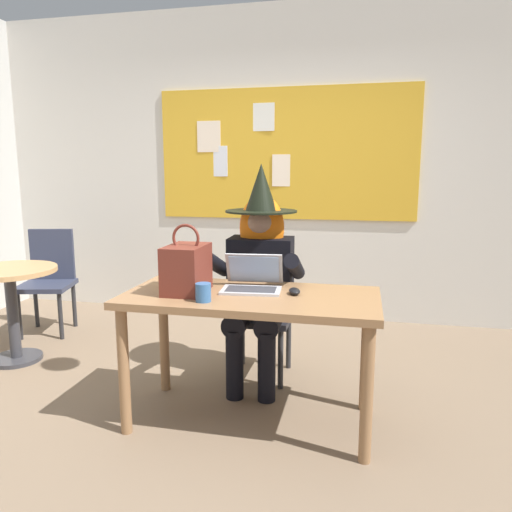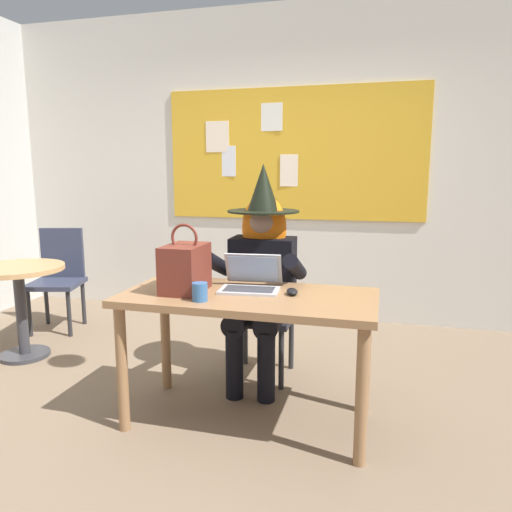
% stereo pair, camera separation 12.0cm
% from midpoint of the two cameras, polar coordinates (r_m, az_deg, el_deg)
% --- Properties ---
extents(ground_plane, '(24.00, 24.00, 0.00)m').
position_cam_midpoint_polar(ground_plane, '(2.93, -2.46, -18.40)').
color(ground_plane, '#75604C').
extents(wall_back_bulletin, '(5.83, 2.27, 2.88)m').
position_cam_midpoint_polar(wall_back_bulletin, '(4.59, 5.29, 10.74)').
color(wall_back_bulletin, silver).
rests_on(wall_back_bulletin, ground).
extents(desk_main, '(1.38, 0.66, 0.74)m').
position_cam_midpoint_polar(desk_main, '(2.63, 0.38, -6.66)').
color(desk_main, '#8E6642').
rests_on(desk_main, ground).
extents(chair_at_desk, '(0.42, 0.42, 0.89)m').
position_cam_midpoint_polar(chair_at_desk, '(3.33, 2.13, -5.60)').
color(chair_at_desk, black).
rests_on(chair_at_desk, ground).
extents(person_costumed, '(0.61, 0.71, 1.44)m').
position_cam_midpoint_polar(person_costumed, '(3.15, 1.72, -1.08)').
color(person_costumed, black).
rests_on(person_costumed, ground).
extents(laptop, '(0.35, 0.32, 0.19)m').
position_cam_midpoint_polar(laptop, '(2.70, 0.65, -3.06)').
color(laptop, '#B7B7BC').
rests_on(laptop, desk_main).
extents(computer_mouse, '(0.09, 0.12, 0.03)m').
position_cam_midpoint_polar(computer_mouse, '(2.60, 5.64, -4.23)').
color(computer_mouse, black).
rests_on(computer_mouse, desk_main).
extents(handbag, '(0.20, 0.30, 0.38)m').
position_cam_midpoint_polar(handbag, '(2.65, -7.15, -1.38)').
color(handbag, maroon).
rests_on(handbag, desk_main).
extents(coffee_mug, '(0.08, 0.08, 0.09)m').
position_cam_midpoint_polar(coffee_mug, '(2.47, -5.31, -4.27)').
color(coffee_mug, '#336099').
rests_on(coffee_mug, desk_main).
extents(side_table_round, '(0.66, 0.66, 0.70)m').
position_cam_midpoint_polar(side_table_round, '(3.96, -25.50, -3.80)').
color(side_table_round, tan).
rests_on(side_table_round, ground).
extents(chair_spare_by_window, '(0.51, 0.51, 0.89)m').
position_cam_midpoint_polar(chair_spare_by_window, '(4.60, -21.69, -1.94)').
color(chair_spare_by_window, '#2D3347').
rests_on(chair_spare_by_window, ground).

